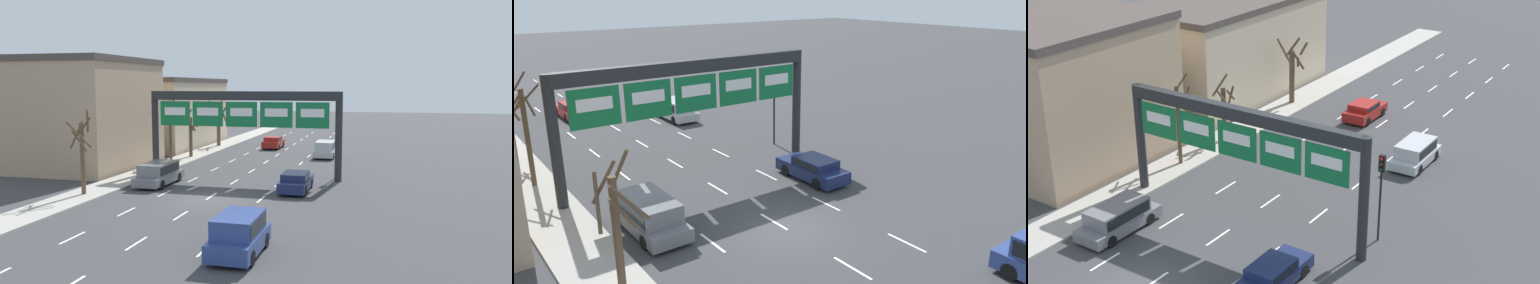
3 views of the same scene
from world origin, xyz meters
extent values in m
plane|color=#3D3D3F|center=(0.00, 0.00, 0.00)|extent=(220.00, 220.00, 0.00)
cube|color=#A8A399|center=(-8.00, 0.00, 0.07)|extent=(2.80, 110.00, 0.15)
cube|color=white|center=(-3.30, -9.00, 0.01)|extent=(0.12, 2.00, 0.01)
cube|color=white|center=(-3.30, -4.00, 0.01)|extent=(0.12, 2.00, 0.01)
cube|color=white|center=(-3.30, 1.00, 0.01)|extent=(0.12, 2.00, 0.01)
cube|color=white|center=(-3.30, 6.00, 0.01)|extent=(0.12, 2.00, 0.01)
cube|color=white|center=(-3.30, 11.00, 0.01)|extent=(0.12, 2.00, 0.01)
cube|color=white|center=(-3.30, 16.00, 0.01)|extent=(0.12, 2.00, 0.01)
cube|color=white|center=(-3.30, 21.00, 0.01)|extent=(0.12, 2.00, 0.01)
cube|color=white|center=(-3.30, 26.00, 0.01)|extent=(0.12, 2.00, 0.01)
cube|color=white|center=(-3.30, 31.00, 0.01)|extent=(0.12, 2.00, 0.01)
cube|color=white|center=(-3.30, 36.00, 0.01)|extent=(0.12, 2.00, 0.01)
cube|color=white|center=(-3.30, 41.00, 0.01)|extent=(0.12, 2.00, 0.01)
cube|color=white|center=(-3.30, 46.00, 0.01)|extent=(0.12, 2.00, 0.01)
cube|color=white|center=(0.00, -9.00, 0.01)|extent=(0.12, 2.00, 0.01)
cube|color=white|center=(0.00, -4.00, 0.01)|extent=(0.12, 2.00, 0.01)
cube|color=white|center=(0.00, 1.00, 0.01)|extent=(0.12, 2.00, 0.01)
cube|color=white|center=(0.00, 6.00, 0.01)|extent=(0.12, 2.00, 0.01)
cube|color=white|center=(0.00, 11.00, 0.01)|extent=(0.12, 2.00, 0.01)
cube|color=white|center=(0.00, 16.00, 0.01)|extent=(0.12, 2.00, 0.01)
cube|color=white|center=(0.00, 21.00, 0.01)|extent=(0.12, 2.00, 0.01)
cube|color=white|center=(0.00, 26.00, 0.01)|extent=(0.12, 2.00, 0.01)
cube|color=white|center=(0.00, 31.00, 0.01)|extent=(0.12, 2.00, 0.01)
cube|color=white|center=(0.00, 36.00, 0.01)|extent=(0.12, 2.00, 0.01)
cube|color=white|center=(0.00, 41.00, 0.01)|extent=(0.12, 2.00, 0.01)
cube|color=white|center=(0.00, 46.00, 0.01)|extent=(0.12, 2.00, 0.01)
cube|color=white|center=(3.30, -9.00, 0.01)|extent=(0.12, 2.00, 0.01)
cube|color=white|center=(3.30, -4.00, 0.01)|extent=(0.12, 2.00, 0.01)
cube|color=white|center=(3.30, 1.00, 0.01)|extent=(0.12, 2.00, 0.01)
cube|color=white|center=(3.30, 6.00, 0.01)|extent=(0.12, 2.00, 0.01)
cube|color=white|center=(3.30, 11.00, 0.01)|extent=(0.12, 2.00, 0.01)
cube|color=white|center=(3.30, 16.00, 0.01)|extent=(0.12, 2.00, 0.01)
cube|color=white|center=(3.30, 21.00, 0.01)|extent=(0.12, 2.00, 0.01)
cube|color=white|center=(3.30, 26.00, 0.01)|extent=(0.12, 2.00, 0.01)
cube|color=white|center=(3.30, 31.00, 0.01)|extent=(0.12, 2.00, 0.01)
cube|color=white|center=(3.30, 36.00, 0.01)|extent=(0.12, 2.00, 0.01)
cube|color=white|center=(3.30, 41.00, 0.01)|extent=(0.12, 2.00, 0.01)
cube|color=white|center=(3.30, 46.00, 0.01)|extent=(0.12, 2.00, 0.01)
cylinder|color=#232628|center=(-7.40, 8.25, 3.34)|extent=(0.53, 0.53, 6.68)
cylinder|color=#232628|center=(7.40, 8.25, 3.34)|extent=(0.53, 0.53, 6.68)
cube|color=#232628|center=(0.00, 8.25, 6.33)|extent=(14.80, 0.60, 0.70)
cube|color=#116B38|center=(-5.48, 7.91, 4.91)|extent=(2.49, 0.08, 1.93)
cube|color=white|center=(-5.48, 7.86, 5.09)|extent=(1.74, 0.02, 0.62)
cube|color=#116B38|center=(-2.74, 7.91, 4.91)|extent=(2.49, 0.08, 1.93)
cube|color=white|center=(-2.74, 7.86, 5.09)|extent=(1.74, 0.02, 0.62)
cube|color=#116B38|center=(0.00, 7.91, 4.91)|extent=(2.49, 0.08, 1.93)
cube|color=white|center=(0.00, 7.86, 5.09)|extent=(1.74, 0.02, 0.62)
cube|color=#116B38|center=(2.74, 7.91, 4.91)|extent=(2.49, 0.08, 1.93)
cube|color=white|center=(2.74, 7.86, 5.09)|extent=(1.74, 0.02, 0.62)
cube|color=#116B38|center=(5.48, 7.91, 4.91)|extent=(2.49, 0.08, 1.93)
cube|color=white|center=(5.48, 7.86, 5.09)|extent=(1.74, 0.02, 0.62)
cube|color=tan|center=(-15.00, 9.27, 4.49)|extent=(10.41, 11.46, 8.98)
cube|color=#4C423D|center=(-15.00, 9.27, 9.23)|extent=(10.62, 11.69, 0.50)
cube|color=#C6B293|center=(-14.44, 26.00, 3.73)|extent=(9.28, 16.93, 7.46)
cube|color=#4C423D|center=(-14.44, 26.00, 7.71)|extent=(9.47, 17.27, 0.50)
cube|color=#B7B7BC|center=(5.00, 20.59, 0.49)|extent=(1.90, 4.50, 0.58)
cube|color=#B7B7BC|center=(5.00, 20.54, 1.20)|extent=(1.75, 3.15, 0.84)
cube|color=black|center=(5.00, 20.54, 1.20)|extent=(1.79, 2.90, 0.60)
cylinder|color=black|center=(4.13, 21.94, 0.33)|extent=(0.22, 0.66, 0.66)
cylinder|color=black|center=(5.86, 21.94, 0.33)|extent=(0.22, 0.66, 0.66)
cylinder|color=black|center=(4.13, 19.24, 0.33)|extent=(0.22, 0.66, 0.66)
cylinder|color=black|center=(5.86, 19.24, 0.33)|extent=(0.22, 0.66, 0.66)
cube|color=maroon|center=(-1.60, 26.33, 0.56)|extent=(1.86, 4.08, 0.72)
cube|color=maroon|center=(-1.60, 26.08, 1.14)|extent=(1.71, 2.12, 0.44)
cube|color=black|center=(-1.60, 26.08, 1.14)|extent=(1.75, 1.95, 0.32)
cylinder|color=black|center=(-2.44, 27.55, 0.33)|extent=(0.22, 0.66, 0.66)
cylinder|color=black|center=(-0.76, 27.55, 0.33)|extent=(0.22, 0.66, 0.66)
cylinder|color=black|center=(-2.44, 25.10, 0.33)|extent=(0.22, 0.66, 0.66)
cylinder|color=black|center=(-0.76, 25.10, 0.33)|extent=(0.22, 0.66, 0.66)
cube|color=slate|center=(-4.94, 3.66, 0.50)|extent=(1.89, 4.84, 0.60)
cube|color=slate|center=(-4.94, 3.61, 1.21)|extent=(1.74, 3.39, 0.83)
cube|color=black|center=(-4.94, 3.61, 1.21)|extent=(1.78, 3.12, 0.60)
cylinder|color=black|center=(-5.80, 5.11, 0.33)|extent=(0.22, 0.66, 0.66)
cylinder|color=black|center=(-4.08, 5.11, 0.33)|extent=(0.22, 0.66, 0.66)
cylinder|color=black|center=(-5.80, 2.21, 0.33)|extent=(0.22, 0.66, 0.66)
cylinder|color=black|center=(-4.08, 2.21, 0.33)|extent=(0.22, 0.66, 0.66)
cube|color=navy|center=(4.92, -9.27, 0.56)|extent=(1.85, 3.99, 0.71)
cube|color=navy|center=(4.92, -9.31, 1.33)|extent=(1.70, 2.79, 0.84)
cube|color=black|center=(4.92, -9.31, 1.33)|extent=(1.74, 2.57, 0.60)
cylinder|color=black|center=(4.09, -8.07, 0.33)|extent=(0.22, 0.66, 0.66)
cylinder|color=black|center=(5.76, -8.07, 0.33)|extent=(0.22, 0.66, 0.66)
cylinder|color=black|center=(4.09, -10.46, 0.33)|extent=(0.22, 0.66, 0.66)
cylinder|color=black|center=(5.76, -10.46, 0.33)|extent=(0.22, 0.66, 0.66)
cube|color=#19234C|center=(4.99, 3.97, 0.54)|extent=(1.77, 4.41, 0.67)
cube|color=#19234C|center=(4.99, 3.70, 1.09)|extent=(1.63, 2.29, 0.45)
cube|color=black|center=(4.99, 3.70, 1.09)|extent=(1.66, 2.11, 0.32)
cylinder|color=black|center=(4.20, 5.29, 0.33)|extent=(0.22, 0.66, 0.66)
cylinder|color=black|center=(5.79, 5.29, 0.33)|extent=(0.22, 0.66, 0.66)
cylinder|color=black|center=(4.20, 2.64, 0.33)|extent=(0.22, 0.66, 0.66)
cylinder|color=black|center=(5.79, 2.64, 0.33)|extent=(0.22, 0.66, 0.66)
cylinder|color=black|center=(7.28, 10.43, 2.01)|extent=(0.12, 0.12, 4.03)
cube|color=black|center=(7.28, 10.43, 4.48)|extent=(0.30, 0.24, 0.90)
sphere|color=red|center=(7.28, 10.30, 4.78)|extent=(0.20, 0.20, 0.20)
sphere|color=#412F0C|center=(7.28, 10.30, 4.48)|extent=(0.20, 0.20, 0.20)
sphere|color=#0E3515|center=(7.28, 10.30, 4.18)|extent=(0.20, 0.20, 0.20)
cylinder|color=brown|center=(-7.82, 16.84, 2.08)|extent=(0.33, 0.33, 3.87)
cylinder|color=brown|center=(-7.28, 16.97, 3.53)|extent=(0.43, 1.21, 1.07)
cylinder|color=brown|center=(-7.61, 16.52, 3.32)|extent=(0.82, 0.63, 1.31)
cylinder|color=brown|center=(-7.50, 17.30, 3.44)|extent=(1.10, 0.85, 1.65)
cylinder|color=brown|center=(-8.31, 17.12, 4.03)|extent=(0.75, 1.15, 1.52)
cylinder|color=brown|center=(-7.83, 12.11, 2.79)|extent=(0.26, 0.26, 5.29)
cylinder|color=brown|center=(-7.42, 12.63, 4.90)|extent=(1.18, 0.96, 1.40)
cylinder|color=brown|center=(-7.55, 11.88, 4.54)|extent=(0.63, 0.71, 1.26)
cylinder|color=brown|center=(-7.91, 12.63, 5.47)|extent=(1.15, 0.31, 1.52)
cylinder|color=brown|center=(-8.13, 26.16, 2.24)|extent=(0.43, 0.43, 4.18)
cylinder|color=brown|center=(-8.32, 25.38, 4.47)|extent=(1.74, 0.61, 1.91)
cylinder|color=brown|center=(-7.49, 26.03, 3.81)|extent=(0.48, 1.46, 1.84)
cylinder|color=brown|center=(-7.47, 26.84, 4.52)|extent=(1.58, 1.54, 1.54)
cylinder|color=brown|center=(-8.37, 26.65, 4.56)|extent=(1.21, 0.72, 1.69)
cylinder|color=brown|center=(-7.72, 26.41, 3.49)|extent=(0.73, 1.03, 1.04)
cylinder|color=brown|center=(-7.99, -1.04, 2.46)|extent=(0.28, 0.28, 4.63)
cylinder|color=brown|center=(-7.66, -0.83, 4.86)|extent=(0.58, 0.81, 1.52)
cylinder|color=brown|center=(-8.11, -0.60, 4.49)|extent=(1.01, 0.39, 1.25)
cylinder|color=brown|center=(-7.87, -1.47, 3.64)|extent=(1.00, 0.38, 1.39)
cylinder|color=brown|center=(-7.73, -1.71, 4.06)|extent=(1.48, 0.67, 1.70)
cylinder|color=brown|center=(-8.46, -0.90, 3.97)|extent=(0.43, 1.09, 1.76)
camera|label=1|loc=(10.76, -28.78, 7.08)|focal=35.00mm
camera|label=2|loc=(-12.80, -15.59, 10.48)|focal=35.00mm
camera|label=3|loc=(21.01, -19.88, 19.41)|focal=50.00mm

